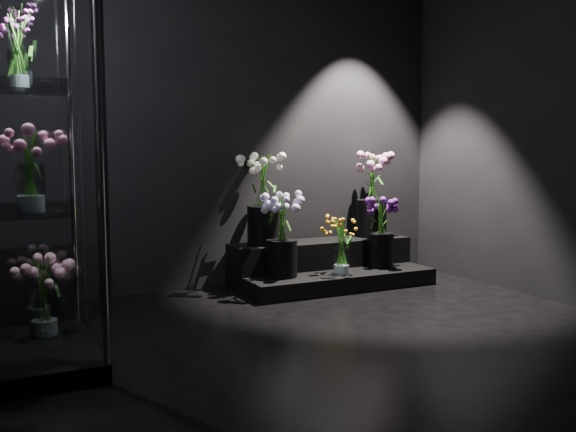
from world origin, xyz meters
TOP-DOWN VIEW (x-y plane):
  - floor at (0.00, 0.00)m, footprint 4.00×4.00m
  - wall_back at (0.00, 2.00)m, footprint 4.00×0.00m
  - display_riser at (0.76, 1.67)m, footprint 1.65×0.73m
  - display_case at (-1.68, 0.58)m, footprint 0.59×0.99m
  - bouquet_orange_bells at (0.74, 1.39)m, footprint 0.28×0.28m
  - bouquet_lilac at (0.25, 1.51)m, footprint 0.38×0.38m
  - bouquet_purple at (1.21, 1.51)m, footprint 0.36×0.36m
  - bouquet_cream_roses at (0.21, 1.78)m, footprint 0.43×0.43m
  - bouquet_pink_roses at (1.29, 1.78)m, footprint 0.36×0.36m
  - bouquet_case_pink at (-1.70, 0.36)m, footprint 0.38×0.38m
  - bouquet_case_magenta at (-1.71, 0.73)m, footprint 0.23×0.23m
  - bouquet_case_base_pink at (-1.63, 0.77)m, footprint 0.34×0.34m

SIDE VIEW (x-z plane):
  - floor at x=0.00m, z-range 0.00..0.00m
  - display_riser at x=0.76m, z-range -0.03..0.34m
  - bouquet_case_base_pink at x=-1.63m, z-range 0.11..0.55m
  - bouquet_orange_bells at x=0.74m, z-range 0.14..0.61m
  - bouquet_purple at x=1.21m, z-range 0.17..0.77m
  - bouquet_lilac at x=0.25m, z-range 0.18..0.86m
  - bouquet_pink_roses at x=1.29m, z-range 0.40..1.15m
  - bouquet_cream_roses at x=0.21m, z-range 0.40..1.15m
  - bouquet_case_pink at x=-1.70m, z-range 0.86..1.27m
  - display_case at x=-1.68m, z-range 0.00..2.18m
  - wall_back at x=0.00m, z-range -0.60..3.40m
  - bouquet_case_magenta at x=-1.71m, z-range 1.50..1.89m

